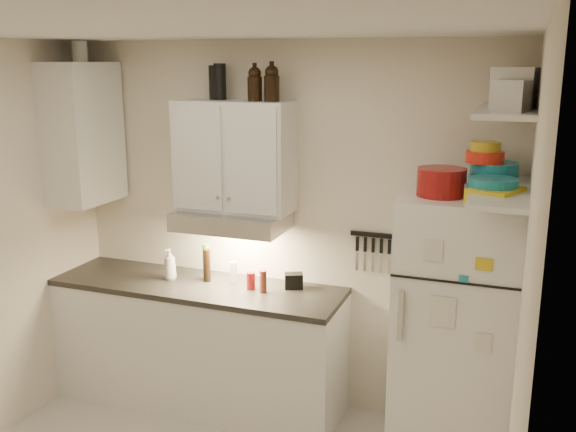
% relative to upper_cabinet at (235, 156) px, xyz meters
% --- Properties ---
extents(ceiling, '(3.20, 3.00, 0.02)m').
position_rel_upper_cabinet_xyz_m(ceiling, '(0.30, -1.33, 0.78)').
color(ceiling, white).
rests_on(ceiling, ground).
extents(back_wall, '(3.20, 0.02, 2.60)m').
position_rel_upper_cabinet_xyz_m(back_wall, '(0.30, 0.18, -0.53)').
color(back_wall, beige).
rests_on(back_wall, ground).
extents(right_wall, '(0.02, 3.00, 2.60)m').
position_rel_upper_cabinet_xyz_m(right_wall, '(1.91, -1.33, -0.53)').
color(right_wall, beige).
rests_on(right_wall, ground).
extents(base_cabinet, '(2.10, 0.60, 0.88)m').
position_rel_upper_cabinet_xyz_m(base_cabinet, '(-0.25, -0.14, -1.39)').
color(base_cabinet, white).
rests_on(base_cabinet, floor).
extents(countertop, '(2.10, 0.62, 0.04)m').
position_rel_upper_cabinet_xyz_m(countertop, '(-0.25, -0.14, -0.93)').
color(countertop, '#282622').
rests_on(countertop, base_cabinet).
extents(upper_cabinet, '(0.80, 0.33, 0.75)m').
position_rel_upper_cabinet_xyz_m(upper_cabinet, '(0.00, 0.00, 0.00)').
color(upper_cabinet, white).
rests_on(upper_cabinet, back_wall).
extents(side_cabinet, '(0.33, 0.55, 1.00)m').
position_rel_upper_cabinet_xyz_m(side_cabinet, '(-1.14, -0.14, 0.12)').
color(side_cabinet, white).
rests_on(side_cabinet, left_wall).
extents(range_hood, '(0.76, 0.46, 0.12)m').
position_rel_upper_cabinet_xyz_m(range_hood, '(0.00, -0.06, -0.44)').
color(range_hood, silver).
rests_on(range_hood, back_wall).
extents(fridge, '(0.70, 0.68, 1.70)m').
position_rel_upper_cabinet_xyz_m(fridge, '(1.55, -0.18, -0.98)').
color(fridge, white).
rests_on(fridge, floor).
extents(shelf_hi, '(0.30, 0.95, 0.03)m').
position_rel_upper_cabinet_xyz_m(shelf_hi, '(1.75, -0.31, 0.38)').
color(shelf_hi, white).
rests_on(shelf_hi, right_wall).
extents(shelf_lo, '(0.30, 0.95, 0.03)m').
position_rel_upper_cabinet_xyz_m(shelf_lo, '(1.75, -0.31, -0.07)').
color(shelf_lo, white).
rests_on(shelf_lo, right_wall).
extents(knife_strip, '(0.42, 0.02, 0.03)m').
position_rel_upper_cabinet_xyz_m(knife_strip, '(1.00, 0.15, -0.51)').
color(knife_strip, black).
rests_on(knife_strip, back_wall).
extents(dutch_oven, '(0.36, 0.36, 0.16)m').
position_rel_upper_cabinet_xyz_m(dutch_oven, '(1.42, -0.25, -0.04)').
color(dutch_oven, maroon).
rests_on(dutch_oven, fridge).
extents(book_stack, '(0.31, 0.35, 0.09)m').
position_rel_upper_cabinet_xyz_m(book_stack, '(1.73, -0.39, -0.08)').
color(book_stack, gold).
rests_on(book_stack, fridge).
extents(spice_jar, '(0.07, 0.07, 0.09)m').
position_rel_upper_cabinet_xyz_m(spice_jar, '(1.55, -0.27, -0.08)').
color(spice_jar, silver).
rests_on(spice_jar, fridge).
extents(stock_pot, '(0.33, 0.33, 0.21)m').
position_rel_upper_cabinet_xyz_m(stock_pot, '(1.80, -0.05, 0.49)').
color(stock_pot, silver).
rests_on(stock_pot, shelf_hi).
extents(tin_a, '(0.24, 0.22, 0.21)m').
position_rel_upper_cabinet_xyz_m(tin_a, '(1.78, -0.38, 0.50)').
color(tin_a, '#AAAAAD').
rests_on(tin_a, shelf_hi).
extents(tin_b, '(0.19, 0.19, 0.15)m').
position_rel_upper_cabinet_xyz_m(tin_b, '(1.77, -0.59, 0.47)').
color(tin_b, '#AAAAAD').
rests_on(tin_b, shelf_hi).
extents(bowl_teal, '(0.28, 0.28, 0.11)m').
position_rel_upper_cabinet_xyz_m(bowl_teal, '(1.69, -0.07, 0.01)').
color(bowl_teal, teal).
rests_on(bowl_teal, shelf_lo).
extents(bowl_orange, '(0.22, 0.22, 0.07)m').
position_rel_upper_cabinet_xyz_m(bowl_orange, '(1.64, -0.10, 0.09)').
color(bowl_orange, red).
rests_on(bowl_orange, bowl_teal).
extents(bowl_yellow, '(0.17, 0.17, 0.06)m').
position_rel_upper_cabinet_xyz_m(bowl_yellow, '(1.64, -0.10, 0.15)').
color(bowl_yellow, gold).
rests_on(bowl_yellow, bowl_orange).
extents(plates, '(0.33, 0.33, 0.07)m').
position_rel_upper_cabinet_xyz_m(plates, '(1.71, -0.35, -0.02)').
color(plates, teal).
rests_on(plates, shelf_lo).
extents(growler_a, '(0.13, 0.13, 0.23)m').
position_rel_upper_cabinet_xyz_m(growler_a, '(0.16, -0.02, 0.49)').
color(growler_a, black).
rests_on(growler_a, upper_cabinet).
extents(growler_b, '(0.12, 0.12, 0.24)m').
position_rel_upper_cabinet_xyz_m(growler_b, '(0.29, -0.02, 0.49)').
color(growler_b, black).
rests_on(growler_b, upper_cabinet).
extents(thermos_a, '(0.09, 0.09, 0.24)m').
position_rel_upper_cabinet_xyz_m(thermos_a, '(-0.12, 0.04, 0.50)').
color(thermos_a, black).
rests_on(thermos_a, upper_cabinet).
extents(thermos_b, '(0.08, 0.08, 0.23)m').
position_rel_upper_cabinet_xyz_m(thermos_b, '(-0.17, 0.06, 0.49)').
color(thermos_b, black).
rests_on(thermos_b, upper_cabinet).
extents(side_jar, '(0.12, 0.12, 0.14)m').
position_rel_upper_cabinet_xyz_m(side_jar, '(-1.12, -0.12, 0.70)').
color(side_jar, silver).
rests_on(side_jar, side_cabinet).
extents(soap_bottle, '(0.12, 0.12, 0.26)m').
position_rel_upper_cabinet_xyz_m(soap_bottle, '(-0.48, -0.12, -0.78)').
color(soap_bottle, white).
rests_on(soap_bottle, countertop).
extents(pepper_mill, '(0.06, 0.06, 0.15)m').
position_rel_upper_cabinet_xyz_m(pepper_mill, '(0.26, -0.13, -0.83)').
color(pepper_mill, brown).
rests_on(pepper_mill, countertop).
extents(oil_bottle, '(0.06, 0.06, 0.26)m').
position_rel_upper_cabinet_xyz_m(oil_bottle, '(-0.23, -0.02, -0.77)').
color(oil_bottle, '#41741D').
rests_on(oil_bottle, countertop).
extents(vinegar_bottle, '(0.05, 0.05, 0.24)m').
position_rel_upper_cabinet_xyz_m(vinegar_bottle, '(-0.20, -0.06, -0.79)').
color(vinegar_bottle, black).
rests_on(vinegar_bottle, countertop).
extents(clear_bottle, '(0.05, 0.05, 0.16)m').
position_rel_upper_cabinet_xyz_m(clear_bottle, '(-0.01, -0.03, -0.83)').
color(clear_bottle, silver).
rests_on(clear_bottle, countertop).
extents(red_jar, '(0.07, 0.07, 0.12)m').
position_rel_upper_cabinet_xyz_m(red_jar, '(0.15, -0.10, -0.84)').
color(red_jar, maroon).
rests_on(red_jar, countertop).
extents(caddy, '(0.15, 0.13, 0.11)m').
position_rel_upper_cabinet_xyz_m(caddy, '(0.42, 0.02, -0.85)').
color(caddy, black).
rests_on(caddy, countertop).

